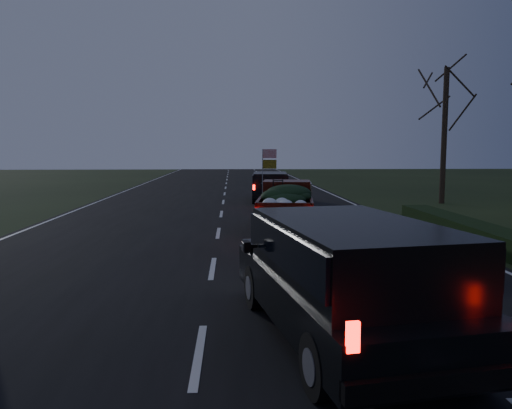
{
  "coord_description": "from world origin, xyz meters",
  "views": [
    {
      "loc": [
        0.47,
        -11.6,
        2.81
      ],
      "look_at": [
        1.13,
        2.09,
        1.3
      ],
      "focal_mm": 35.0,
      "sensor_mm": 36.0,
      "label": 1
    }
  ],
  "objects": [
    {
      "name": "rear_suv",
      "position": [
        2.12,
        -4.62,
        1.11
      ],
      "size": [
        2.98,
        5.41,
        1.47
      ],
      "rotation": [
        0.0,
        0.0,
        0.17
      ],
      "color": "black",
      "rests_on": "ground"
    },
    {
      "name": "pickup_truck",
      "position": [
        2.38,
        5.87,
        0.95
      ],
      "size": [
        2.45,
        5.01,
        2.53
      ],
      "rotation": [
        0.0,
        0.0,
        -0.13
      ],
      "color": "#380C07",
      "rests_on": "ground"
    },
    {
      "name": "hedge_row",
      "position": [
        7.8,
        3.0,
        0.3
      ],
      "size": [
        1.0,
        10.0,
        0.6
      ],
      "primitive_type": "cube",
      "color": "black",
      "rests_on": "ground"
    },
    {
      "name": "road_asphalt",
      "position": [
        0.0,
        0.0,
        0.01
      ],
      "size": [
        14.0,
        120.0,
        0.02
      ],
      "primitive_type": "cube",
      "color": "black",
      "rests_on": "ground"
    },
    {
      "name": "ground",
      "position": [
        0.0,
        0.0,
        0.0
      ],
      "size": [
        120.0,
        120.0,
        0.0
      ],
      "primitive_type": "plane",
      "color": "black",
      "rests_on": "ground"
    },
    {
      "name": "lead_suv",
      "position": [
        2.54,
        15.32,
        0.97
      ],
      "size": [
        2.14,
        4.55,
        1.28
      ],
      "rotation": [
        0.0,
        0.0,
        -0.07
      ],
      "color": "black",
      "rests_on": "ground"
    },
    {
      "name": "bare_tree_far",
      "position": [
        11.5,
        14.0,
        5.23
      ],
      "size": [
        3.6,
        3.6,
        7.0
      ],
      "color": "black",
      "rests_on": "ground"
    }
  ]
}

